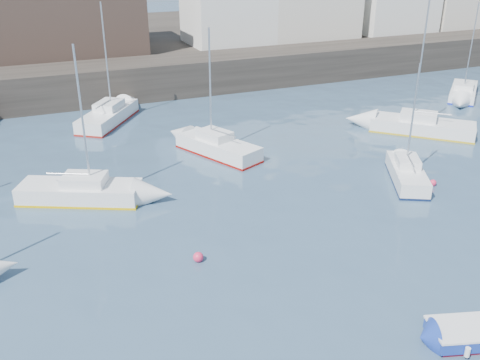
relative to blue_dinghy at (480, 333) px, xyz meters
name	(u,v)px	position (x,y,z in m)	size (l,w,h in m)	color
water	(381,360)	(-3.65, 0.55, -0.37)	(220.00, 220.00, 0.00)	#2D4760
quay_wall	(138,79)	(-3.65, 35.55, 1.13)	(90.00, 5.00, 3.00)	#28231E
land_strip	(102,45)	(-3.65, 53.55, 1.03)	(90.00, 32.00, 2.80)	#28231E
warehouse	(49,11)	(-9.65, 43.55, 6.25)	(16.40, 10.40, 7.60)	#3D2D26
blue_dinghy	(480,333)	(0.00, 0.00, 0.00)	(3.76, 2.44, 0.66)	maroon
sailboat_b	(81,191)	(-11.12, 16.44, 0.16)	(6.60, 4.59, 8.17)	white
sailboat_c	(407,173)	(6.31, 11.78, 0.14)	(3.79, 5.21, 6.64)	white
sailboat_d	(422,126)	(12.64, 18.07, 0.18)	(6.63, 6.55, 9.01)	white
sailboat_f	(218,146)	(-2.14, 19.83, 0.19)	(4.27, 6.32, 7.88)	white
sailboat_g	(463,91)	(22.55, 24.44, 0.09)	(6.00, 5.78, 7.99)	white
sailboat_h	(108,115)	(-7.43, 29.09, 0.19)	(5.61, 6.73, 8.64)	white
buoy_near	(198,261)	(-7.30, 8.49, -0.37)	(0.45, 0.45, 0.45)	#F12C57
buoy_mid	(432,186)	(7.31, 10.71, -0.37)	(0.38, 0.38, 0.38)	#F12C57
buoy_far	(249,160)	(-0.68, 18.20, -0.37)	(0.34, 0.34, 0.34)	#F12C57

